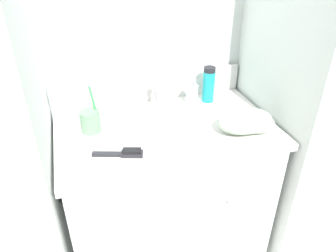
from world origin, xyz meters
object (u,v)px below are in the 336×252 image
Objects in this scene: soap_dispenser at (192,95)px; shaving_cream_can at (209,85)px; toothbrush_cup at (91,120)px; hairbrush at (125,153)px; hand_towel at (248,122)px.

shaving_cream_can reaches higher than soap_dispenser.
toothbrush_cup is 0.47m from soap_dispenser.
shaving_cream_can is 0.56m from hairbrush.
hairbrush is 0.78× the size of hand_towel.
toothbrush_cup is 0.23m from hairbrush.
shaving_cream_can reaches higher than hand_towel.
soap_dispenser reaches higher than hairbrush.
hairbrush is (-0.46, -0.32, -0.07)m from shaving_cream_can.
soap_dispenser is (0.46, 0.09, 0.01)m from toothbrush_cup.
hand_towel is at bearing -80.71° from shaving_cream_can.
hand_towel is at bearing -62.85° from soap_dispenser.
shaving_cream_can is 0.30m from hand_towel.
shaving_cream_can is 0.92× the size of hairbrush.
hand_towel reaches higher than hairbrush.
shaving_cream_can is (0.09, 0.03, 0.03)m from soap_dispenser.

